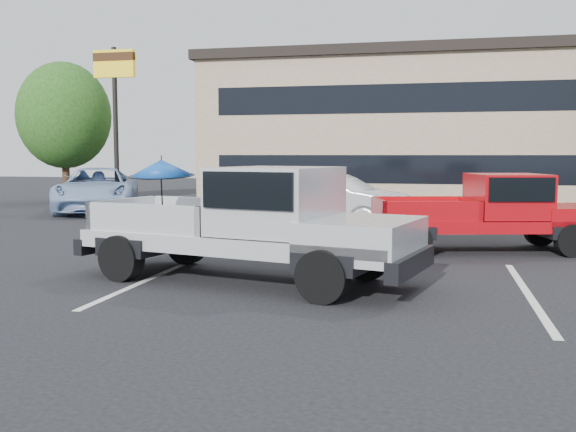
{
  "coord_description": "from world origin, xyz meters",
  "views": [
    {
      "loc": [
        1.6,
        -8.0,
        2.08
      ],
      "look_at": [
        -0.19,
        -0.15,
        1.3
      ],
      "focal_mm": 40.0,
      "sensor_mm": 36.0,
      "label": 1
    }
  ],
  "objects_px": {
    "silver_sedan": "(329,201)",
    "tree_left": "(64,116)",
    "motel_sign": "(115,84)",
    "blue_suv": "(97,190)",
    "red_pickup": "(500,209)",
    "silver_pickup": "(263,218)",
    "tree_back": "(533,104)"
  },
  "relations": [
    {
      "from": "silver_sedan",
      "to": "tree_left",
      "type": "bearing_deg",
      "value": 75.88
    },
    {
      "from": "motel_sign",
      "to": "blue_suv",
      "type": "relative_size",
      "value": 1.05
    },
    {
      "from": "red_pickup",
      "to": "silver_pickup",
      "type": "bearing_deg",
      "value": -146.09
    },
    {
      "from": "silver_pickup",
      "to": "silver_sedan",
      "type": "distance_m",
      "value": 7.49
    },
    {
      "from": "tree_left",
      "to": "red_pickup",
      "type": "xyz_separation_m",
      "value": [
        16.98,
        -10.68,
        -2.82
      ]
    },
    {
      "from": "tree_left",
      "to": "red_pickup",
      "type": "bearing_deg",
      "value": -32.17
    },
    {
      "from": "tree_left",
      "to": "blue_suv",
      "type": "height_order",
      "value": "tree_left"
    },
    {
      "from": "tree_left",
      "to": "silver_pickup",
      "type": "relative_size",
      "value": 1.0
    },
    {
      "from": "silver_sedan",
      "to": "blue_suv",
      "type": "distance_m",
      "value": 9.81
    },
    {
      "from": "red_pickup",
      "to": "blue_suv",
      "type": "distance_m",
      "value": 14.93
    },
    {
      "from": "motel_sign",
      "to": "tree_back",
      "type": "distance_m",
      "value": 18.87
    },
    {
      "from": "motel_sign",
      "to": "silver_sedan",
      "type": "xyz_separation_m",
      "value": [
        8.78,
        -4.6,
        -3.86
      ]
    },
    {
      "from": "blue_suv",
      "to": "tree_back",
      "type": "bearing_deg",
      "value": 10.3
    },
    {
      "from": "silver_sedan",
      "to": "motel_sign",
      "type": "bearing_deg",
      "value": 78.97
    },
    {
      "from": "silver_pickup",
      "to": "red_pickup",
      "type": "height_order",
      "value": "silver_pickup"
    },
    {
      "from": "motel_sign",
      "to": "silver_pickup",
      "type": "relative_size",
      "value": 1.0
    },
    {
      "from": "red_pickup",
      "to": "silver_sedan",
      "type": "distance_m",
      "value": 5.22
    },
    {
      "from": "motel_sign",
      "to": "tree_left",
      "type": "distance_m",
      "value": 5.08
    },
    {
      "from": "blue_suv",
      "to": "tree_left",
      "type": "bearing_deg",
      "value": 109.9
    },
    {
      "from": "blue_suv",
      "to": "silver_pickup",
      "type": "bearing_deg",
      "value": -73.86
    },
    {
      "from": "red_pickup",
      "to": "silver_sedan",
      "type": "xyz_separation_m",
      "value": [
        -4.21,
        3.09,
        -0.12
      ]
    },
    {
      "from": "motel_sign",
      "to": "silver_sedan",
      "type": "height_order",
      "value": "motel_sign"
    },
    {
      "from": "silver_pickup",
      "to": "silver_sedan",
      "type": "xyz_separation_m",
      "value": [
        -0.15,
        7.49,
        -0.26
      ]
    },
    {
      "from": "motel_sign",
      "to": "tree_back",
      "type": "height_order",
      "value": "tree_back"
    },
    {
      "from": "tree_back",
      "to": "silver_sedan",
      "type": "relative_size",
      "value": 1.48
    },
    {
      "from": "tree_back",
      "to": "silver_sedan",
      "type": "xyz_separation_m",
      "value": [
        -7.22,
        -14.6,
        -3.62
      ]
    },
    {
      "from": "motel_sign",
      "to": "tree_back",
      "type": "relative_size",
      "value": 0.84
    },
    {
      "from": "tree_back",
      "to": "silver_pickup",
      "type": "height_order",
      "value": "tree_back"
    },
    {
      "from": "silver_pickup",
      "to": "tree_back",
      "type": "bearing_deg",
      "value": 85.71
    },
    {
      "from": "silver_pickup",
      "to": "red_pickup",
      "type": "xyz_separation_m",
      "value": [
        4.05,
        4.4,
        -0.14
      ]
    },
    {
      "from": "tree_back",
      "to": "silver_pickup",
      "type": "relative_size",
      "value": 1.19
    },
    {
      "from": "tree_left",
      "to": "blue_suv",
      "type": "distance_m",
      "value": 6.12
    }
  ]
}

